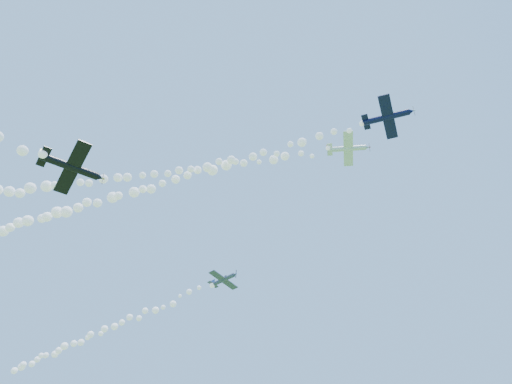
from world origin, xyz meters
The scene contains 7 objects.
plane_white centered at (15.82, -1.10, 50.58)m, with size 6.77×7.16×2.61m.
smoke_trail_white centered at (-16.66, -13.84, 50.30)m, with size 61.34×25.57×2.92m, color white, non-canonical shape.
plane_navy centered at (23.12, -3.96, 50.66)m, with size 7.66×8.09×2.83m.
smoke_trail_navy centered at (-19.55, -10.78, 50.47)m, with size 80.87×15.27×2.98m, color white, non-canonical shape.
plane_grey centered at (-16.06, 11.77, 42.94)m, with size 6.73×7.12×1.81m.
smoke_trail_grey centered at (-56.42, 17.08, 42.52)m, with size 76.75×12.24×3.08m, color white, non-canonical shape.
plane_black centered at (-10.88, -27.65, 37.87)m, with size 8.08×7.82×2.51m.
Camera 1 is at (27.31, -47.96, 2.00)m, focal length 30.00 mm.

